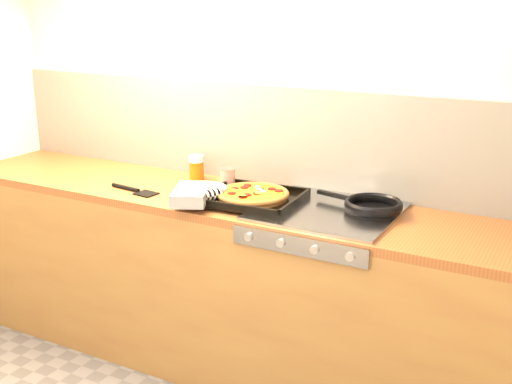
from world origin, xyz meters
The scene contains 9 objects.
room_shell centered at (0.00, 1.39, 1.15)m, with size 3.20×3.20×3.20m.
counter_run centered at (0.00, 1.10, 0.45)m, with size 3.20×0.62×0.90m.
stovetop centered at (0.45, 1.10, 0.91)m, with size 0.60×0.56×0.02m, color #9A9B9F.
pizza_on_tray centered at (0.03, 1.01, 0.95)m, with size 0.57×0.51×0.07m.
frying_pan centered at (0.63, 1.17, 0.94)m, with size 0.44×0.30×0.04m.
tomato_can centered at (-0.12, 1.20, 0.95)m, with size 0.09×0.09×0.11m.
juice_glass centered at (-0.36, 1.27, 0.97)m, with size 0.08×0.08×0.13m.
wooden_spoon centered at (0.06, 1.26, 0.91)m, with size 0.28×0.15×0.02m.
black_spatula centered at (-0.51, 0.95, 0.91)m, with size 0.29×0.10×0.02m.
Camera 1 is at (1.45, -1.41, 1.81)m, focal length 45.00 mm.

